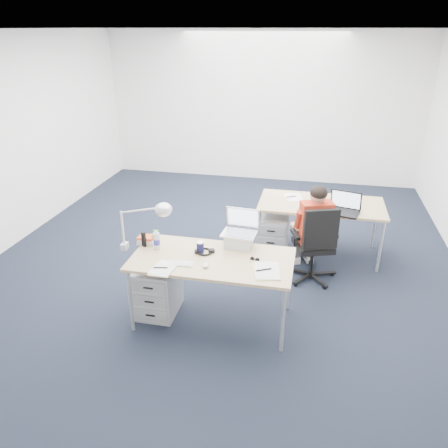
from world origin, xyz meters
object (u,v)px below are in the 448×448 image
object	(u,v)px
office_chair	(313,258)
headphones	(205,251)
drawer_pedestal_near	(158,289)
book_stack	(147,240)
dark_laptop	(344,203)
water_bottle	(157,240)
far_cup	(354,200)
cordless_phone	(144,240)
computer_mouse	(206,265)
desk_far	(321,207)
drawer_pedestal_far	(273,235)
silver_laptop	(239,230)
sunglasses	(255,259)
bear_figurine	(156,237)
wireless_keyboard	(181,263)
desk_lamp	(138,225)
desk_near	(212,262)
can_koozie	(200,247)
seated_person	(311,229)

from	to	relation	value
office_chair	headphones	size ratio (longest dim) A/B	4.71
drawer_pedestal_near	book_stack	world-z (taller)	book_stack
book_stack	dark_laptop	xyz separation A→B (m)	(2.05, 1.27, 0.10)
water_bottle	far_cup	xyz separation A→B (m)	(2.05, 1.73, -0.05)
drawer_pedestal_near	cordless_phone	size ratio (longest dim) A/B	3.48
cordless_phone	computer_mouse	bearing A→B (deg)	-1.02
desk_far	dark_laptop	bearing A→B (deg)	-48.41
drawer_pedestal_far	book_stack	world-z (taller)	book_stack
drawer_pedestal_far	headphones	bearing A→B (deg)	-109.91
headphones	cordless_phone	bearing A→B (deg)	161.11
silver_laptop	office_chair	bearing A→B (deg)	47.86
sunglasses	far_cup	bearing A→B (deg)	70.77
bear_figurine	cordless_phone	distance (m)	0.14
water_bottle	cordless_phone	xyz separation A→B (m)	(-0.15, 0.02, -0.02)
desk_far	cordless_phone	distance (m)	2.43
water_bottle	bear_figurine	xyz separation A→B (m)	(-0.05, 0.11, -0.02)
dark_laptop	wireless_keyboard	bearing A→B (deg)	-119.14
drawer_pedestal_far	far_cup	xyz separation A→B (m)	(1.01, 0.21, 0.50)
desk_lamp	drawer_pedestal_near	bearing A→B (deg)	32.28
desk_near	can_koozie	size ratio (longest dim) A/B	13.25
bear_figurine	far_cup	size ratio (longest dim) A/B	1.64
drawer_pedestal_far	headphones	distance (m)	1.67
can_koozie	book_stack	xyz separation A→B (m)	(-0.61, 0.08, -0.02)
drawer_pedestal_near	silver_laptop	size ratio (longest dim) A/B	1.47
desk_far	book_stack	size ratio (longest dim) A/B	9.00
can_koozie	book_stack	distance (m)	0.61
book_stack	wireless_keyboard	bearing A→B (deg)	-35.89
computer_mouse	book_stack	bearing A→B (deg)	148.02
drawer_pedestal_far	cordless_phone	size ratio (longest dim) A/B	3.48
drawer_pedestal_far	dark_laptop	distance (m)	1.05
silver_laptop	water_bottle	bearing A→B (deg)	-158.62
desk_far	silver_laptop	xyz separation A→B (m)	(-0.83, -1.41, 0.23)
drawer_pedestal_far	desk_far	bearing A→B (deg)	11.93
office_chair	drawer_pedestal_far	bearing A→B (deg)	114.82
desk_far	office_chair	bearing A→B (deg)	-94.67
drawer_pedestal_far	silver_laptop	size ratio (longest dim) A/B	1.47
desk_far	office_chair	distance (m)	0.80
book_stack	sunglasses	xyz separation A→B (m)	(1.17, -0.13, -0.03)
desk_near	wireless_keyboard	world-z (taller)	wireless_keyboard
can_koozie	drawer_pedestal_near	bearing A→B (deg)	-171.64
office_chair	silver_laptop	world-z (taller)	silver_laptop
desk_far	seated_person	world-z (taller)	seated_person
desk_lamp	can_koozie	bearing A→B (deg)	30.74
desk_near	drawer_pedestal_far	size ratio (longest dim) A/B	2.91
sunglasses	desk_lamp	distance (m)	1.20
sunglasses	office_chair	bearing A→B (deg)	71.41
far_cup	dark_laptop	bearing A→B (deg)	-112.31
water_bottle	book_stack	xyz separation A→B (m)	(-0.15, 0.10, -0.06)
dark_laptop	drawer_pedestal_far	bearing A→B (deg)	-175.74
desk_lamp	far_cup	size ratio (longest dim) A/B	5.79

